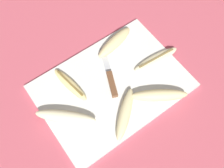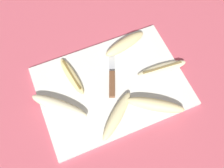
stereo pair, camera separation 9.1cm
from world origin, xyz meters
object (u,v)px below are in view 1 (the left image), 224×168
banana_soft_right (125,114)px  banana_golden_short (70,84)px  banana_ripe_center (159,95)px  banana_pale_long (156,59)px  banana_bright_far (65,117)px  knife (111,80)px  banana_mellow_near (115,42)px

banana_soft_right → banana_golden_short: 0.22m
banana_golden_short → banana_ripe_center: banana_ripe_center is taller
banana_pale_long → banana_bright_far: banana_bright_far is taller
knife → banana_bright_far: size_ratio=1.16×
knife → banana_ripe_center: size_ratio=1.10×
banana_mellow_near → banana_golden_short: bearing=-168.3°
banana_ripe_center → banana_golden_short: bearing=135.6°
banana_mellow_near → banana_bright_far: bearing=-154.9°
banana_pale_long → banana_ripe_center: 0.15m
banana_mellow_near → banana_ripe_center: 0.26m
banana_pale_long → banana_soft_right: (-0.22, -0.10, 0.01)m
banana_bright_far → banana_golden_short: 0.12m
banana_golden_short → banana_ripe_center: size_ratio=0.91×
banana_mellow_near → banana_golden_short: banana_mellow_near is taller
knife → banana_golden_short: bearing=173.9°
banana_soft_right → banana_ripe_center: bearing=-7.0°
banana_soft_right → banana_golden_short: bearing=113.9°
banana_golden_short → banana_mellow_near: bearing=11.7°
knife → banana_pale_long: size_ratio=1.08×
banana_bright_far → banana_ripe_center: size_ratio=0.95×
banana_ripe_center → banana_mellow_near: bearing=88.7°
banana_pale_long → banana_soft_right: size_ratio=1.14×
banana_pale_long → banana_soft_right: 0.24m
banana_pale_long → banana_bright_far: bearing=179.7°
banana_soft_right → banana_ripe_center: banana_ripe_center is taller
banana_soft_right → banana_mellow_near: 0.28m
banana_ripe_center → banana_soft_right: bearing=173.0°
banana_soft_right → knife: bearing=74.1°
knife → banana_soft_right: size_ratio=1.23×
banana_pale_long → banana_bright_far: (-0.38, 0.00, 0.01)m
knife → banana_golden_short: banana_golden_short is taller
knife → banana_mellow_near: 0.15m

